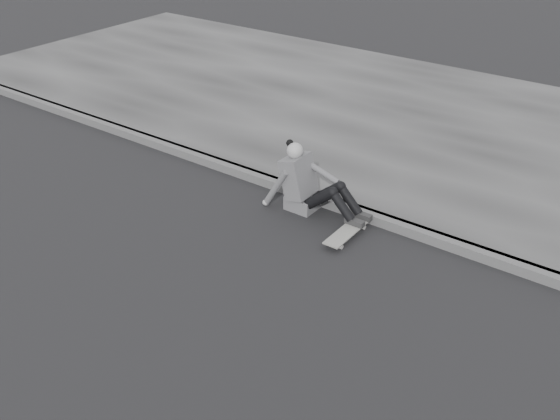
{
  "coord_description": "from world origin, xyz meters",
  "views": [
    {
      "loc": [
        0.41,
        -3.33,
        3.96
      ],
      "look_at": [
        -3.06,
        1.44,
        0.5
      ],
      "focal_mm": 40.0,
      "sensor_mm": 36.0,
      "label": 1
    }
  ],
  "objects": [
    {
      "name": "seated_woman",
      "position": [
        -3.3,
        2.34,
        0.36
      ],
      "size": [
        1.38,
        0.46,
        0.88
      ],
      "color": "#505052",
      "rests_on": "ground"
    },
    {
      "name": "skateboard",
      "position": [
        -2.56,
        2.09,
        0.07
      ],
      "size": [
        0.2,
        0.78,
        0.09
      ],
      "color": "gray",
      "rests_on": "ground"
    }
  ]
}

